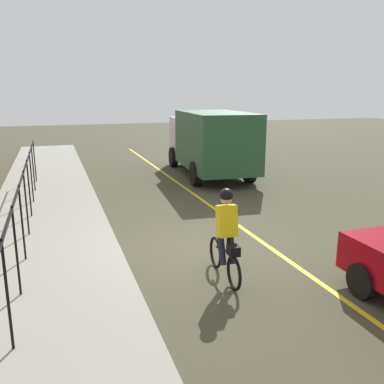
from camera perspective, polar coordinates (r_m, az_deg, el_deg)
ground_plane at (r=9.88m, az=0.89°, el=-7.64°), size 80.00×80.00×0.00m
lane_line_centre at (r=10.49m, az=9.21°, el=-6.52°), size 36.00×0.12×0.01m
sidewalk at (r=9.37m, az=-19.40°, el=-9.18°), size 40.00×3.20×0.15m
iron_fence at (r=9.97m, az=-22.22°, el=-0.57°), size 14.94×0.04×1.60m
cyclist_lead at (r=7.99m, az=4.72°, el=-5.94°), size 1.71×0.38×1.83m
box_truck_background at (r=18.08m, az=2.50°, el=7.13°), size 6.87×2.95×2.78m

